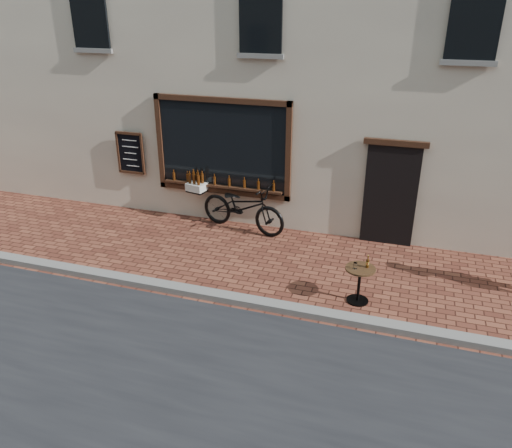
% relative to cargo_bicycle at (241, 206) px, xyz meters
% --- Properties ---
extents(ground, '(90.00, 90.00, 0.00)m').
position_rel_cargo_bicycle_xyz_m(ground, '(1.36, -3.16, -0.58)').
color(ground, '#55271B').
rests_on(ground, ground).
extents(kerb, '(90.00, 0.25, 0.12)m').
position_rel_cargo_bicycle_xyz_m(kerb, '(1.36, -2.96, -0.52)').
color(kerb, slate).
rests_on(kerb, ground).
extents(cargo_bicycle, '(2.57, 1.22, 1.21)m').
position_rel_cargo_bicycle_xyz_m(cargo_bicycle, '(0.00, 0.00, 0.00)').
color(cargo_bicycle, black).
rests_on(cargo_bicycle, ground).
extents(bistro_table, '(0.53, 0.53, 0.91)m').
position_rel_cargo_bicycle_xyz_m(bistro_table, '(2.99, -2.27, -0.09)').
color(bistro_table, black).
rests_on(bistro_table, ground).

